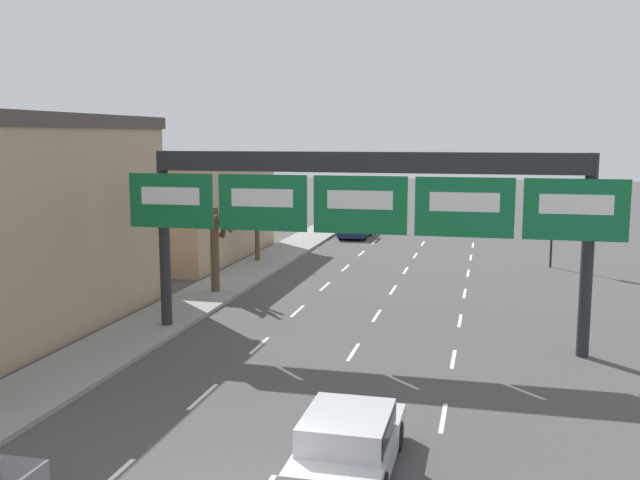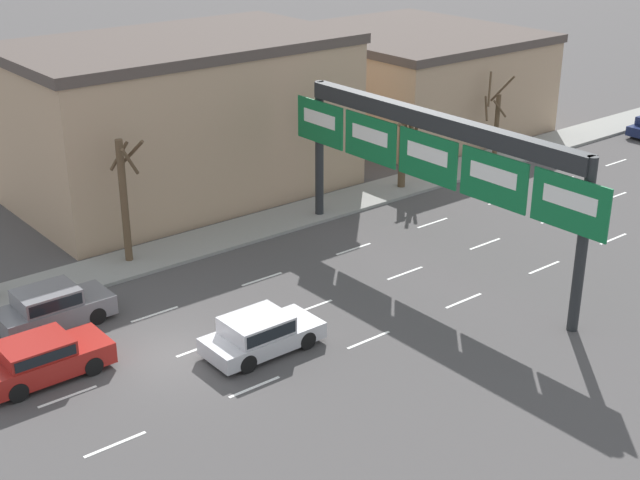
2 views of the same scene
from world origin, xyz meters
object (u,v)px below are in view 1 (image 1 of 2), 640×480
object	(u,v)px
car_navy	(355,228)
tree_bare_second	(256,221)
traffic_light_near_gantry	(553,207)
tree_bare_furthest	(217,242)
car_silver	(348,440)
sign_gantry	(361,190)

from	to	relation	value
car_navy	tree_bare_second	bearing A→B (deg)	-107.80
traffic_light_near_gantry	tree_bare_furthest	distance (m)	18.63
car_silver	tree_bare_second	distance (m)	26.02
car_navy	traffic_light_near_gantry	world-z (taller)	traffic_light_near_gantry
traffic_light_near_gantry	car_navy	bearing A→B (deg)	144.60
car_navy	tree_bare_furthest	xyz separation A→B (m)	(-2.73, -19.50, 1.71)
tree_bare_second	tree_bare_furthest	world-z (taller)	tree_bare_second
sign_gantry	traffic_light_near_gantry	xyz separation A→B (m)	(7.65, 16.54, -2.01)
sign_gantry	tree_bare_second	distance (m)	16.85
car_navy	tree_bare_second	xyz separation A→B (m)	(-3.63, -11.32, 1.69)
car_navy	tree_bare_second	size ratio (longest dim) A/B	0.89
car_silver	tree_bare_furthest	distance (m)	18.31
sign_gantry	tree_bare_second	size ratio (longest dim) A/B	3.60
traffic_light_near_gantry	tree_bare_second	world-z (taller)	tree_bare_second
tree_bare_furthest	sign_gantry	bearing A→B (deg)	-37.97
tree_bare_furthest	car_silver	bearing A→B (deg)	-59.73
car_silver	tree_bare_furthest	bearing A→B (deg)	120.27
car_navy	car_silver	bearing A→B (deg)	-79.61
sign_gantry	car_navy	bearing A→B (deg)	101.01
car_navy	tree_bare_furthest	world-z (taller)	tree_bare_furthest
sign_gantry	car_silver	distance (m)	10.89
sign_gantry	traffic_light_near_gantry	distance (m)	18.33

